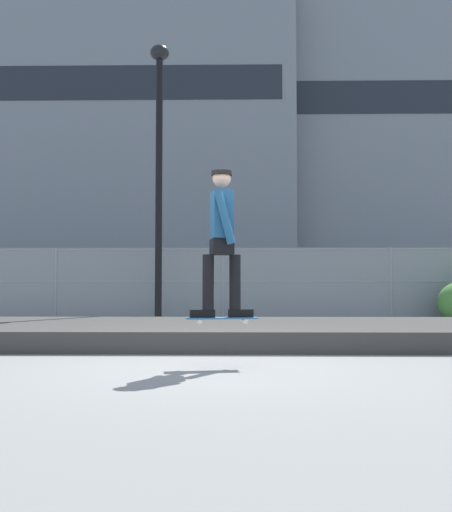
{
  "coord_description": "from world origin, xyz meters",
  "views": [
    {
      "loc": [
        0.33,
        -6.74,
        0.93
      ],
      "look_at": [
        0.12,
        5.49,
        1.53
      ],
      "focal_mm": 41.73,
      "sensor_mm": 36.0,
      "label": 1
    }
  ],
  "objects": [
    {
      "name": "ground_plane",
      "position": [
        0.0,
        0.0,
        0.0
      ],
      "size": [
        120.0,
        120.0,
        0.0
      ],
      "primitive_type": "plane",
      "color": "slate"
    },
    {
      "name": "gravel_berm",
      "position": [
        0.0,
        3.19,
        0.15
      ],
      "size": [
        16.69,
        3.9,
        0.3
      ],
      "primitive_type": "cube",
      "color": "#3D3A38",
      "rests_on": "ground_plane"
    },
    {
      "name": "skateboard",
      "position": [
        0.16,
        0.01,
        0.55
      ],
      "size": [
        0.82,
        0.33,
        0.07
      ],
      "color": "#2D608C"
    },
    {
      "name": "skater",
      "position": [
        0.16,
        0.01,
        1.52
      ],
      "size": [
        0.73,
        0.61,
        1.69
      ],
      "color": "black",
      "rests_on": "skateboard"
    },
    {
      "name": "chain_fence",
      "position": [
        0.0,
        7.87,
        0.93
      ],
      "size": [
        24.81,
        0.06,
        1.85
      ],
      "color": "gray",
      "rests_on": "ground_plane"
    },
    {
      "name": "street_lamp",
      "position": [
        -1.45,
        6.85,
        4.09
      ],
      "size": [
        0.44,
        0.44,
        6.54
      ],
      "color": "black",
      "rests_on": "ground_plane"
    },
    {
      "name": "parked_car_near",
      "position": [
        -3.66,
        11.2,
        0.84
      ],
      "size": [
        4.41,
        1.98,
        1.66
      ],
      "color": "black",
      "rests_on": "ground_plane"
    },
    {
      "name": "library_building",
      "position": [
        -8.04,
        41.43,
        12.37
      ],
      "size": [
        25.33,
        13.35,
        24.73
      ],
      "color": "slate",
      "rests_on": "ground_plane"
    },
    {
      "name": "office_block",
      "position": [
        13.98,
        42.25,
        12.01
      ],
      "size": [
        31.07,
        10.6,
        24.02
      ],
      "color": "slate",
      "rests_on": "ground_plane"
    }
  ]
}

